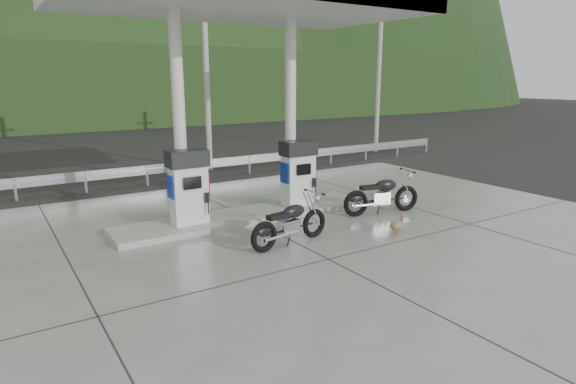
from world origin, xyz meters
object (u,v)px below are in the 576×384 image
gas_pump_right (298,173)px  gas_pump_left (188,187)px  motorcycle_right (382,195)px  duck (398,226)px  motorcycle_left (290,223)px

gas_pump_right → gas_pump_left: bearing=180.0°
motorcycle_right → duck: size_ratio=3.99×
motorcycle_right → duck: motorcycle_right is taller
motorcycle_left → motorcycle_right: 3.54m
gas_pump_right → duck: (0.80, -3.06, -0.86)m
gas_pump_right → motorcycle_left: size_ratio=0.89×
gas_pump_left → motorcycle_left: 2.77m
gas_pump_left → gas_pump_right: 3.20m
gas_pump_left → motorcycle_right: size_ratio=0.84×
motorcycle_right → duck: bearing=-109.2°
motorcycle_left → motorcycle_right: size_ratio=0.94×
motorcycle_right → motorcycle_left: bearing=-156.0°
gas_pump_right → motorcycle_left: 2.93m
gas_pump_right → duck: 3.27m
motorcycle_left → duck: bearing=-25.6°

